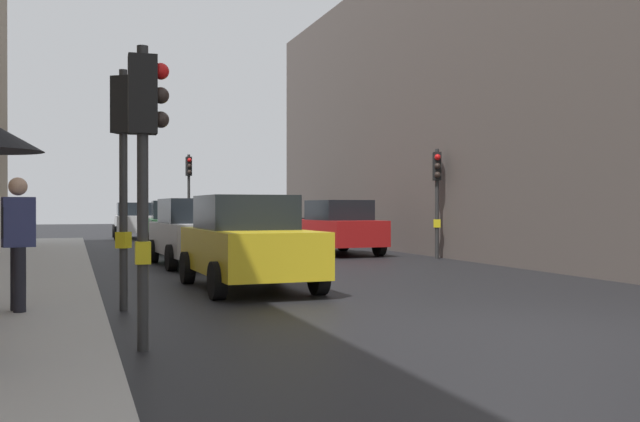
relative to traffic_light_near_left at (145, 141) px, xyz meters
name	(u,v)px	position (x,y,z in m)	size (l,w,h in m)	color
ground_plane	(531,328)	(4.75, -0.18, -2.25)	(120.00, 120.00, 0.00)	black
sidewalk_kerb	(13,290)	(-1.74, 5.82, -2.17)	(2.84, 40.00, 0.16)	#A8A5A0
building_facade_right	(595,103)	(15.83, 11.71, 2.80)	(12.00, 32.37, 10.10)	#5B514C
traffic_light_near_left	(145,141)	(0.00, 0.00, 0.00)	(0.43, 0.25, 3.26)	#2D2D2D
traffic_light_far_median	(189,182)	(4.10, 23.72, 0.41)	(0.25, 0.43, 3.86)	#2D2D2D
traffic_light_mid_street	(437,183)	(9.52, 11.05, 0.01)	(0.34, 0.45, 3.28)	#2D2D2D
traffic_light_near_right	(125,144)	(-0.01, 3.09, 0.22)	(0.44, 0.38, 3.57)	#2D2D2D
car_green_estate	(176,226)	(2.70, 17.68, -1.37)	(2.25, 4.31, 1.76)	#2D6038
car_yellow_taxi	(248,242)	(2.38, 5.30, -1.37)	(2.12, 4.25, 1.76)	yellow
car_dark_suv	(276,223)	(7.26, 20.80, -1.37)	(2.18, 4.28, 1.76)	black
car_white_compact	(134,220)	(2.13, 28.39, -1.37)	(2.09, 4.24, 1.76)	silver
car_silver_hatchback	(196,232)	(2.32, 10.97, -1.37)	(2.20, 4.29, 1.76)	#BCBCC1
car_red_sedan	(336,227)	(7.38, 13.90, -1.37)	(2.24, 4.31, 1.76)	red
pedestrian_with_grey_backpack	(14,236)	(-1.46, 2.37, -1.09)	(0.65, 0.41, 1.77)	black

